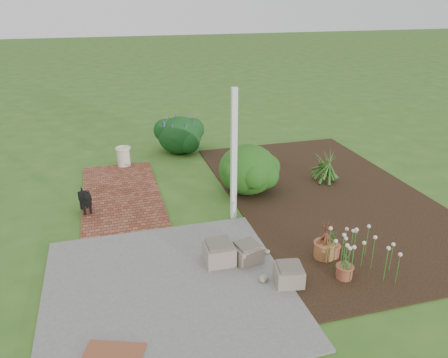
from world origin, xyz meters
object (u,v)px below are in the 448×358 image
object	(u,v)px
stone_trough_near	(289,275)
black_dog	(85,199)
evergreen_shrub	(248,168)
cream_ceramic_urn	(124,157)

from	to	relation	value
stone_trough_near	black_dog	world-z (taller)	black_dog
stone_trough_near	black_dog	distance (m)	4.26
stone_trough_near	evergreen_shrub	bearing A→B (deg)	82.01
cream_ceramic_urn	evergreen_shrub	xyz separation A→B (m)	(2.46, -2.26, 0.30)
evergreen_shrub	cream_ceramic_urn	bearing A→B (deg)	137.37
stone_trough_near	evergreen_shrub	size ratio (longest dim) A/B	0.32
stone_trough_near	evergreen_shrub	xyz separation A→B (m)	(0.46, 3.27, 0.39)
black_dog	cream_ceramic_urn	world-z (taller)	black_dog
evergreen_shrub	black_dog	bearing A→B (deg)	-177.74
black_dog	cream_ceramic_urn	bearing A→B (deg)	55.69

